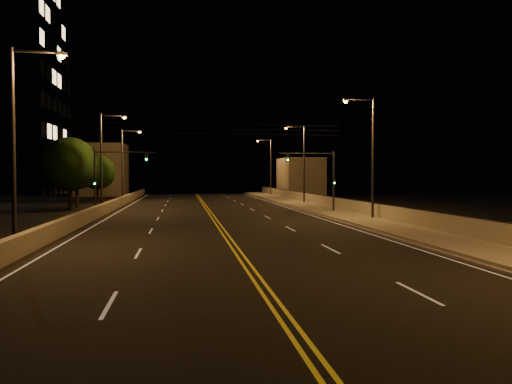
{
  "coord_description": "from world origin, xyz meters",
  "views": [
    {
      "loc": [
        -2.49,
        -12.5,
        3.58
      ],
      "look_at": [
        2.0,
        18.0,
        2.5
      ],
      "focal_mm": 35.0,
      "sensor_mm": 36.0,
      "label": 1
    }
  ],
  "objects": [
    {
      "name": "tree_2",
      "position": [
        -13.56,
        55.35,
        3.88
      ],
      "size": [
        4.55,
        4.55,
        6.17
      ],
      "color": "black",
      "rests_on": "ground"
    },
    {
      "name": "traffic_signal_right",
      "position": [
        9.95,
        30.98,
        3.63
      ],
      "size": [
        5.11,
        0.31,
        5.68
      ],
      "color": "#2D2D33",
      "rests_on": "ground"
    },
    {
      "name": "parapet_wall",
      "position": [
        12.45,
        20.0,
        0.8
      ],
      "size": [
        0.3,
        120.0,
        1.0
      ],
      "primitive_type": "cube",
      "color": "#A29987",
      "rests_on": "sidewalk"
    },
    {
      "name": "ground",
      "position": [
        0.0,
        0.0,
        0.0
      ],
      "size": [
        160.0,
        160.0,
        0.0
      ],
      "primitive_type": "plane",
      "color": "black",
      "rests_on": "ground"
    },
    {
      "name": "parapet_rail",
      "position": [
        12.45,
        20.0,
        1.33
      ],
      "size": [
        0.06,
        120.0,
        0.06
      ],
      "primitive_type": "cylinder",
      "rotation": [
        1.57,
        0.0,
        0.0
      ],
      "color": "black",
      "rests_on": "parapet_wall"
    },
    {
      "name": "jersey_barrier",
      "position": [
        -9.56,
        20.0,
        0.49
      ],
      "size": [
        0.45,
        120.0,
        0.97
      ],
      "primitive_type": "cube",
      "color": "#A29987",
      "rests_on": "ground"
    },
    {
      "name": "tree_1",
      "position": [
        -14.14,
        45.2,
        4.63
      ],
      "size": [
        5.42,
        5.42,
        7.35
      ],
      "color": "black",
      "rests_on": "ground"
    },
    {
      "name": "lane_markings",
      "position": [
        0.0,
        19.93,
        0.02
      ],
      "size": [
        17.32,
        116.0,
        0.0
      ],
      "color": "silver",
      "rests_on": "road"
    },
    {
      "name": "streetlight_1",
      "position": [
        11.53,
        23.63,
        5.4
      ],
      "size": [
        2.55,
        0.28,
        9.38
      ],
      "color": "#2D2D33",
      "rests_on": "ground"
    },
    {
      "name": "curb",
      "position": [
        8.93,
        20.0,
        0.07
      ],
      "size": [
        0.14,
        120.0,
        0.15
      ],
      "primitive_type": "cube",
      "color": "gray",
      "rests_on": "ground"
    },
    {
      "name": "traffic_signal_left",
      "position": [
        -8.75,
        30.98,
        3.63
      ],
      "size": [
        5.11,
        0.31,
        5.68
      ],
      "color": "#2D2D33",
      "rests_on": "ground"
    },
    {
      "name": "distant_building_right",
      "position": [
        16.5,
        66.93,
        3.12
      ],
      "size": [
        6.0,
        10.0,
        6.25
      ],
      "primitive_type": "cube",
      "color": "gray",
      "rests_on": "ground"
    },
    {
      "name": "streetlight_2",
      "position": [
        11.53,
        45.32,
        5.4
      ],
      "size": [
        2.55,
        0.28,
        9.38
      ],
      "color": "#2D2D33",
      "rests_on": "ground"
    },
    {
      "name": "overhead_wires",
      "position": [
        0.0,
        29.5,
        7.4
      ],
      "size": [
        22.0,
        0.03,
        0.83
      ],
      "color": "black"
    },
    {
      "name": "distant_building_left",
      "position": [
        -16.0,
        74.72,
        4.37
      ],
      "size": [
        8.0,
        8.0,
        8.74
      ],
      "primitive_type": "cube",
      "color": "gray",
      "rests_on": "ground"
    },
    {
      "name": "streetlight_4",
      "position": [
        -9.93,
        11.85,
        5.4
      ],
      "size": [
        2.55,
        0.28,
        9.38
      ],
      "color": "#2D2D33",
      "rests_on": "ground"
    },
    {
      "name": "streetlight_3",
      "position": [
        11.53,
        67.94,
        5.4
      ],
      "size": [
        2.55,
        0.28,
        9.38
      ],
      "color": "#2D2D33",
      "rests_on": "ground"
    },
    {
      "name": "road",
      "position": [
        0.0,
        20.0,
        0.01
      ],
      "size": [
        18.0,
        120.0,
        0.02
      ],
      "primitive_type": "cube",
      "color": "black",
      "rests_on": "ground"
    },
    {
      "name": "streetlight_5",
      "position": [
        -9.93,
        36.91,
        5.4
      ],
      "size": [
        2.55,
        0.28,
        9.38
      ],
      "color": "#2D2D33",
      "rests_on": "ground"
    },
    {
      "name": "tree_0",
      "position": [
        -13.6,
        39.13,
        4.6
      ],
      "size": [
        5.39,
        5.39,
        7.3
      ],
      "color": "black",
      "rests_on": "ground"
    },
    {
      "name": "streetlight_6",
      "position": [
        -9.93,
        53.58,
        5.4
      ],
      "size": [
        2.55,
        0.28,
        9.38
      ],
      "color": "#2D2D33",
      "rests_on": "ground"
    },
    {
      "name": "sidewalk",
      "position": [
        10.8,
        20.0,
        0.15
      ],
      "size": [
        3.6,
        120.0,
        0.3
      ],
      "primitive_type": "cube",
      "color": "gray",
      "rests_on": "ground"
    }
  ]
}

